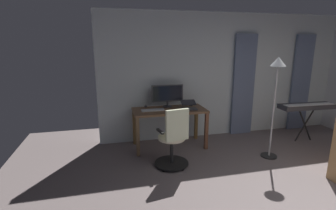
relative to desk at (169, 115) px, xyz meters
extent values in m
cube|color=silver|center=(-1.36, -0.47, 0.65)|extent=(5.38, 0.10, 2.59)
cube|color=slate|center=(-3.20, -0.36, 0.43)|extent=(0.47, 0.06, 2.17)
cube|color=slate|center=(-1.74, -0.36, 0.43)|extent=(0.49, 0.06, 2.17)
cube|color=brown|center=(0.00, 0.00, 0.09)|extent=(1.38, 0.64, 0.04)
cube|color=brown|center=(-0.65, 0.28, -0.29)|extent=(0.06, 0.06, 0.71)
cube|color=brown|center=(0.65, 0.28, -0.29)|extent=(0.06, 0.06, 0.71)
cube|color=brown|center=(-0.65, -0.28, -0.29)|extent=(0.06, 0.06, 0.71)
cube|color=brown|center=(0.65, -0.28, -0.29)|extent=(0.06, 0.06, 0.71)
cylinder|color=black|center=(0.16, 0.78, -0.61)|extent=(0.56, 0.56, 0.02)
sphere|color=black|center=(-0.10, 0.73, -0.62)|extent=(0.05, 0.05, 0.05)
sphere|color=black|center=(0.12, 0.52, -0.62)|extent=(0.05, 0.05, 0.05)
sphere|color=black|center=(0.39, 0.66, -0.62)|extent=(0.05, 0.05, 0.05)
sphere|color=black|center=(0.34, 0.96, -0.62)|extent=(0.05, 0.05, 0.05)
sphere|color=black|center=(0.04, 1.00, -0.62)|extent=(0.05, 0.05, 0.05)
cylinder|color=black|center=(0.16, 0.78, -0.40)|extent=(0.06, 0.06, 0.42)
cylinder|color=beige|center=(0.16, 0.78, -0.16)|extent=(0.51, 0.51, 0.05)
cube|color=beige|center=(0.12, 0.97, 0.11)|extent=(0.38, 0.11, 0.49)
cube|color=black|center=(0.35, 0.81, -0.03)|extent=(0.08, 0.24, 0.03)
cube|color=black|center=(-0.04, 0.74, -0.03)|extent=(0.08, 0.24, 0.03)
cylinder|color=#333338|center=(-0.01, -0.20, 0.11)|extent=(0.18, 0.18, 0.01)
cylinder|color=#333338|center=(-0.01, -0.20, 0.16)|extent=(0.04, 0.04, 0.09)
cube|color=#333338|center=(-0.01, -0.21, 0.38)|extent=(0.63, 0.03, 0.33)
cube|color=black|center=(-0.01, -0.19, 0.38)|extent=(0.58, 0.01, 0.29)
cube|color=#B7BCC1|center=(0.33, 0.03, 0.12)|extent=(0.42, 0.12, 0.02)
cube|color=#232328|center=(-0.36, 0.11, 0.12)|extent=(0.30, 0.22, 0.02)
cube|color=#232328|center=(-0.37, 0.01, 0.22)|extent=(0.29, 0.22, 0.07)
ellipsoid|color=#232328|center=(0.41, -0.25, 0.12)|extent=(0.06, 0.10, 0.04)
cube|color=#232328|center=(-0.50, -0.21, 0.11)|extent=(0.11, 0.16, 0.01)
cylinder|color=black|center=(-2.78, 0.37, -0.30)|extent=(0.39, 0.05, 0.70)
cylinder|color=black|center=(-2.78, 0.37, -0.30)|extent=(0.39, 0.05, 0.70)
cube|color=#333338|center=(-2.78, 0.37, 0.09)|extent=(1.16, 0.36, 0.09)
cube|color=white|center=(-2.77, 0.43, 0.14)|extent=(1.07, 0.22, 0.01)
cylinder|color=black|center=(-1.62, 0.87, -0.64)|extent=(0.28, 0.28, 0.02)
cylinder|color=#A5A5A8|center=(-1.62, 0.87, 0.15)|extent=(0.03, 0.03, 1.61)
cone|color=#B7BCC1|center=(-1.62, 0.87, 1.03)|extent=(0.25, 0.25, 0.15)
camera|label=1|loc=(1.13, 4.49, 1.31)|focal=26.93mm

